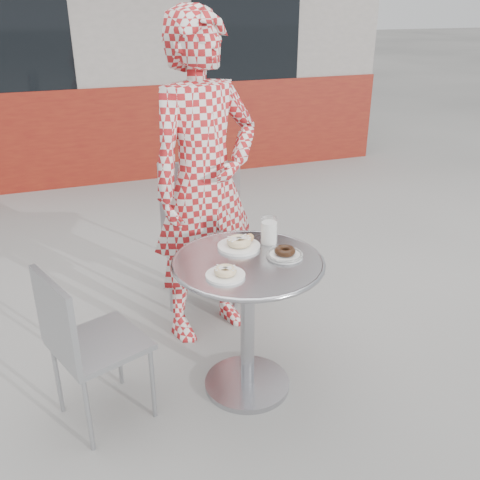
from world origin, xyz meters
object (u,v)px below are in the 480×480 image
object	(u,v)px
chair_far	(203,255)
plate_far	(240,243)
bistro_table	(248,294)
seated_person	(205,184)
chair_left	(101,373)
plate_near	(225,273)
milk_cup	(269,231)
plate_checker	(285,254)

from	to	relation	value
chair_far	plate_far	world-z (taller)	chair_far
bistro_table	seated_person	size ratio (longest dim) A/B	0.40
plate_far	bistro_table	bearing A→B (deg)	-94.65
chair_left	plate_near	world-z (taller)	chair_left
plate_far	plate_near	xyz separation A→B (m)	(-0.16, -0.26, -0.00)
chair_left	plate_near	size ratio (longest dim) A/B	4.56
milk_cup	plate_far	bearing A→B (deg)	-179.89
bistro_table	plate_checker	bearing A→B (deg)	-5.86
seated_person	plate_near	xyz separation A→B (m)	(-0.13, -0.72, -0.16)
seated_person	plate_far	size ratio (longest dim) A/B	8.70
seated_person	bistro_table	bearing A→B (deg)	-104.66
plate_far	seated_person	bearing A→B (deg)	94.03
seated_person	milk_cup	bearing A→B (deg)	-84.64
chair_far	chair_left	world-z (taller)	chair_far
bistro_table	seated_person	xyz separation A→B (m)	(-0.02, 0.61, 0.36)
plate_far	plate_checker	bearing A→B (deg)	-44.89
seated_person	chair_far	bearing A→B (deg)	61.12
seated_person	plate_checker	xyz separation A→B (m)	(0.20, -0.63, -0.17)
bistro_table	plate_checker	world-z (taller)	plate_checker
chair_left	plate_far	distance (m)	0.88
bistro_table	plate_near	world-z (taller)	plate_near
plate_checker	milk_cup	distance (m)	0.17
bistro_table	plate_far	size ratio (longest dim) A/B	3.49
seated_person	plate_near	world-z (taller)	seated_person
milk_cup	plate_near	bearing A→B (deg)	-140.52
milk_cup	seated_person	bearing A→B (deg)	111.97
chair_left	milk_cup	xyz separation A→B (m)	(0.87, 0.11, 0.54)
plate_far	milk_cup	world-z (taller)	milk_cup
plate_checker	milk_cup	bearing A→B (deg)	93.84
bistro_table	chair_far	size ratio (longest dim) A/B	0.74
chair_left	plate_near	distance (m)	0.76
bistro_table	plate_near	distance (m)	0.27
chair_left	plate_checker	bearing A→B (deg)	-113.91
seated_person	plate_far	distance (m)	0.49
plate_checker	chair_far	bearing A→B (deg)	97.11
bistro_table	plate_checker	xyz separation A→B (m)	(0.18, -0.02, 0.19)
chair_far	plate_near	xyz separation A→B (m)	(-0.20, -1.07, 0.44)
chair_far	seated_person	world-z (taller)	seated_person
milk_cup	bistro_table	bearing A→B (deg)	-138.54
plate_near	chair_far	bearing A→B (deg)	79.27
bistro_table	plate_far	xyz separation A→B (m)	(0.01, 0.15, 0.20)
bistro_table	milk_cup	distance (m)	0.32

